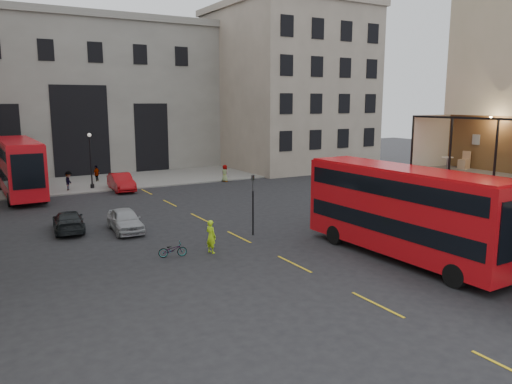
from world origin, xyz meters
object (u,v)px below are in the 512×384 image
car_c (68,221)px  pedestrian_a (8,185)px  street_lamp_b (91,164)px  cyclist (211,236)px  car_b (121,182)px  bus_near (403,208)px  pedestrian_d (225,173)px  bus_far (19,165)px  cafe_table_far (447,162)px  cafe_chair_d (464,163)px  bicycle (173,250)px  traffic_light_near (253,197)px  car_a (125,220)px  pedestrian_b (69,181)px  pedestrian_c (97,174)px

car_c → pedestrian_a: pedestrian_a is taller
street_lamp_b → cyclist: size_ratio=2.88×
street_lamp_b → car_b: 3.44m
bus_near → pedestrian_d: bearing=82.8°
bus_far → pedestrian_d: 19.35m
cafe_table_far → bus_far: bearing=121.1°
cafe_table_far → cafe_chair_d: cafe_chair_d is taller
bus_near → cafe_chair_d: bearing=-6.2°
bicycle → cafe_table_far: bearing=-104.2°
traffic_light_near → bus_near: size_ratio=0.31×
cafe_chair_d → bicycle: bearing=154.9°
street_lamp_b → car_a: 17.22m
bus_near → pedestrian_a: 35.36m
pedestrian_a → pedestrian_d: size_ratio=0.98×
traffic_light_near → cafe_table_far: size_ratio=5.08×
pedestrian_a → cafe_chair_d: 37.95m
bicycle → pedestrian_b: pedestrian_b is taller
pedestrian_a → cafe_chair_d: (20.63, -31.59, 4.03)m
traffic_light_near → pedestrian_d: bearing=68.0°
traffic_light_near → bus_near: 9.20m
bus_far → pedestrian_a: (-0.92, 1.61, -1.94)m
pedestrian_a → pedestrian_b: size_ratio=0.91×
cafe_table_far → car_c: bearing=137.4°
cyclist → pedestrian_c: 28.05m
car_a → bus_far: bearing=108.2°
cafe_table_far → cafe_chair_d: bearing=5.6°
cafe_chair_d → pedestrian_d: bearing=91.1°
car_a → pedestrian_d: pedestrian_d is taller
car_b → cafe_table_far: bearing=-68.5°
car_b → bicycle: (-3.14, -21.55, -0.42)m
bus_near → pedestrian_d: (3.49, 27.82, -1.86)m
car_a → car_b: bearing=78.4°
bus_far → cafe_table_far: (18.15, -30.14, 2.30)m
pedestrian_a → pedestrian_b: 5.13m
bicycle → pedestrian_b: 23.65m
cafe_chair_d → bus_far: bearing=123.3°
bus_near → car_b: bus_near is taller
bus_far → traffic_light_near: bearing=-62.5°
pedestrian_d → cafe_chair_d: bearing=156.0°
cyclist → pedestrian_b: pedestrian_b is taller
pedestrian_a → cafe_table_far: (19.07, -31.75, 4.24)m
bicycle → cafe_table_far: (12.91, -6.92, 4.70)m
bus_far → pedestrian_b: bearing=5.5°
traffic_light_near → bus_far: size_ratio=0.30×
bus_near → cafe_table_far: bearing=-13.4°
bus_far → car_c: (1.40, -14.72, -2.14)m
traffic_light_near → cafe_chair_d: (8.52, -8.45, 2.47)m
car_a → car_c: bearing=152.1°
car_c → car_a: bearing=155.8°
street_lamp_b → bus_far: size_ratio=0.43×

